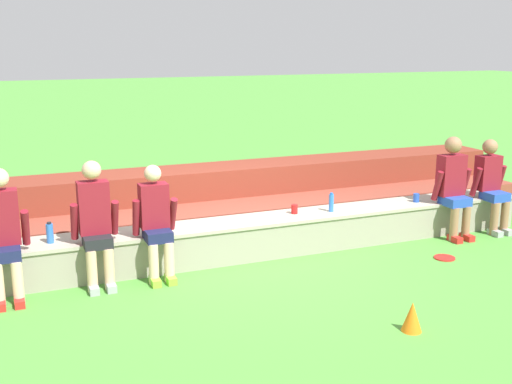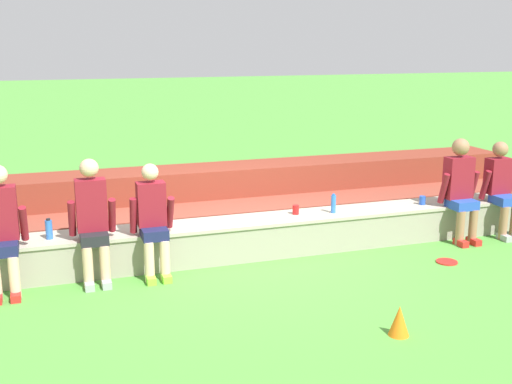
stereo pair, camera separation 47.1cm
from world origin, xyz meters
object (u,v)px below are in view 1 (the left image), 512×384
Objects in this scene: person_left_of_center at (95,221)px; frisbee at (444,258)px; water_bottle_center_gap at (460,189)px; sports_cone at (412,317)px; person_right_of_center at (454,184)px; person_far_right at (492,183)px; plastic_cup_left_end at (294,209)px; water_bottle_near_left at (50,233)px; person_far_left at (3,233)px; water_bottle_mid_right at (331,203)px; plastic_cup_middle at (416,198)px; person_center at (156,221)px.

frisbee is (4.09, -0.75, -0.71)m from person_left_of_center.
sports_cone is (-2.58, -2.50, -0.44)m from water_bottle_center_gap.
person_right_of_center is 0.46m from water_bottle_center_gap.
person_far_right reaches higher than plastic_cup_left_end.
water_bottle_near_left is at bearing 179.95° from water_bottle_center_gap.
water_bottle_mid_right is at bearing 3.84° from person_far_left.
person_left_of_center reaches higher than frisbee.
plastic_cup_middle is 1.13m from frisbee.
person_far_right is 1.69m from frisbee.
person_center reaches higher than water_bottle_center_gap.
water_bottle_center_gap is 2.56m from plastic_cup_left_end.
water_bottle_center_gap is at bearing -1.90° from plastic_cup_left_end.
water_bottle_mid_right is at bearing 179.96° from plastic_cup_middle.
person_right_of_center is 1.22m from frisbee.
person_center is (0.66, -0.03, -0.06)m from person_left_of_center.
person_center is at bearing -176.04° from plastic_cup_middle.
water_bottle_mid_right is 0.98× the size of frisbee.
person_left_of_center is at bearing 177.43° from person_center.
plastic_cup_left_end is (3.00, 0.08, -0.05)m from water_bottle_near_left.
person_left_of_center is 5.50× the size of water_bottle_mid_right.
person_far_left is 3.49m from plastic_cup_left_end.
person_far_right reaches higher than sports_cone.
water_bottle_mid_right is (2.36, 0.26, -0.08)m from person_center.
frisbee is at bearing -10.40° from person_left_of_center.
person_left_of_center is 1.07× the size of person_far_right.
plastic_cup_middle is (5.27, 0.26, -0.19)m from person_far_left.
person_far_right is (5.44, 0.01, -0.04)m from person_left_of_center.
person_center reaches higher than water_bottle_mid_right.
person_far_right is (4.78, 0.04, 0.01)m from person_center.
person_left_of_center is at bearing 2.35° from person_far_left.
person_center is 3.70m from plastic_cup_middle.
frisbee is (-0.26, -0.98, -0.52)m from plastic_cup_middle.
plastic_cup_middle is at bearing 2.98° from person_left_of_center.
frisbee is (-1.35, -0.76, -0.67)m from person_far_right.
plastic_cup_left_end is 0.41× the size of sports_cone.
person_left_of_center is 0.66m from person_center.
plastic_cup_middle and plastic_cup_left_end have the same top height.
person_far_right is 5.46× the size of water_bottle_near_left.
water_bottle_center_gap is 0.75m from plastic_cup_middle.
water_bottle_center_gap is (5.09, 0.23, -0.14)m from person_left_of_center.
person_center is 4.09m from person_right_of_center.
sports_cone reaches higher than frisbee.
person_right_of_center is 5.22m from water_bottle_near_left.
person_right_of_center is 2.25m from plastic_cup_left_end.
person_far_left is 1.07× the size of person_center.
person_right_of_center is 5.82× the size of water_bottle_near_left.
water_bottle_mid_right is (3.95, 0.27, -0.13)m from person_far_left.
person_far_left is at bearing -177.13° from plastic_cup_middle.
person_right_of_center is (5.68, 0.01, 0.02)m from person_far_left.
plastic_cup_middle is at bearing -179.55° from water_bottle_center_gap.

